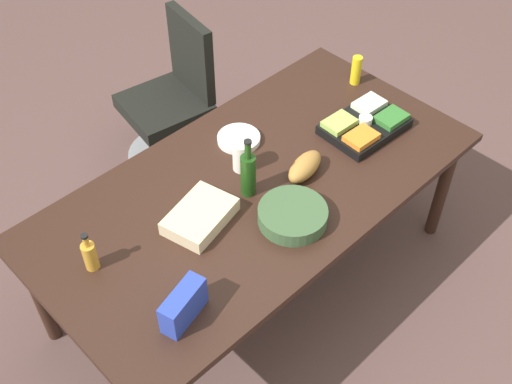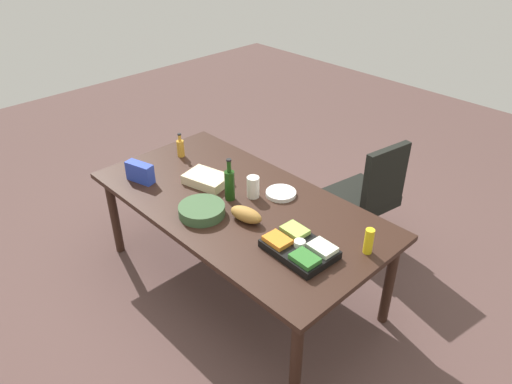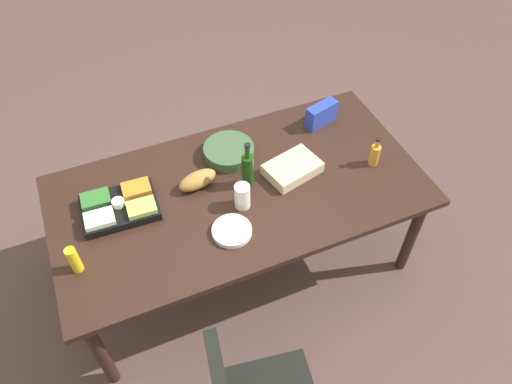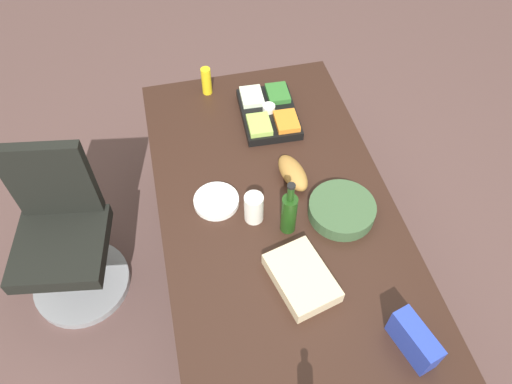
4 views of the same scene
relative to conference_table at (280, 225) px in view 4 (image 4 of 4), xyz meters
name	(u,v)px [view 4 (image 4 of 4)]	position (x,y,z in m)	size (l,w,h in m)	color
ground_plane	(275,289)	(0.00, 0.00, -0.69)	(10.00, 10.00, 0.00)	brown
conference_table	(280,225)	(0.00, 0.00, 0.00)	(2.19, 1.13, 0.76)	#301C14
office_chair	(66,244)	(0.35, 1.11, -0.31)	(0.56, 0.56, 0.98)	gray
sheet_cake	(302,278)	(-0.35, 0.00, 0.10)	(0.32, 0.22, 0.07)	beige
veggie_tray	(269,112)	(0.68, -0.11, 0.10)	(0.43, 0.32, 0.09)	black
mustard_bottle	(206,81)	(0.96, 0.19, 0.15)	(0.06, 0.06, 0.17)	yellow
bread_loaf	(293,173)	(0.21, -0.12, 0.12)	(0.24, 0.11, 0.10)	#A87635
chip_bag_blue	(414,340)	(-0.72, -0.34, 0.14)	(0.22, 0.08, 0.15)	#2840B3
mayo_jar	(254,208)	(0.03, 0.12, 0.15)	(0.09, 0.09, 0.16)	white
salad_bowl	(342,210)	(-0.05, -0.29, 0.10)	(0.32, 0.32, 0.07)	#3B5936
paper_plate_stack	(216,201)	(0.15, 0.28, 0.08)	(0.22, 0.22, 0.03)	white
wine_bottle	(289,213)	(-0.07, -0.02, 0.19)	(0.08, 0.08, 0.32)	#1A4011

